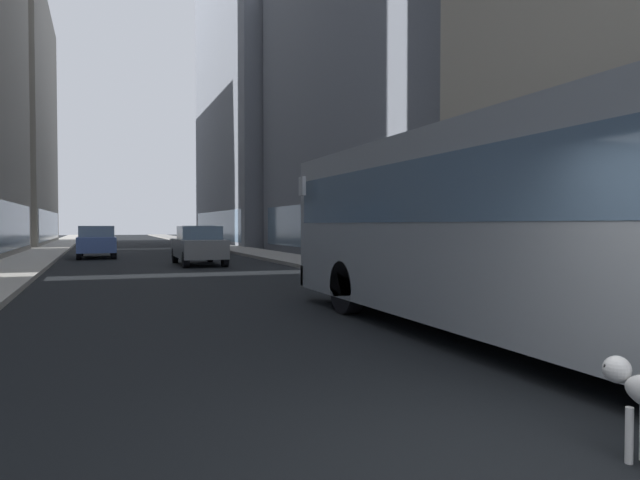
# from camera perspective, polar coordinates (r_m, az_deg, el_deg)

# --- Properties ---
(ground_plane) EXTENTS (120.00, 120.00, 0.00)m
(ground_plane) POSITION_cam_1_polar(r_m,az_deg,el_deg) (38.00, -17.30, -1.05)
(ground_plane) COLOR black
(sidewalk_left) EXTENTS (2.40, 110.00, 0.15)m
(sidewalk_left) POSITION_cam_1_polar(r_m,az_deg,el_deg) (38.03, -25.90, -1.02)
(sidewalk_left) COLOR #ADA89E
(sidewalk_left) RESTS_ON ground
(sidewalk_right) EXTENTS (2.40, 110.00, 0.15)m
(sidewalk_right) POSITION_cam_1_polar(r_m,az_deg,el_deg) (38.82, -8.88, -0.83)
(sidewalk_right) COLOR gray
(sidewalk_right) RESTS_ON ground
(building_right_far) EXTENTS (10.51, 20.74, 31.39)m
(building_right_far) POSITION_cam_1_polar(r_m,az_deg,el_deg) (52.46, -4.64, 17.04)
(building_right_far) COLOR slate
(building_right_far) RESTS_ON ground
(transit_bus) EXTENTS (2.78, 11.53, 3.05)m
(transit_bus) POSITION_cam_1_polar(r_m,az_deg,el_deg) (8.26, 20.21, 2.11)
(transit_bus) COLOR #999EA3
(transit_bus) RESTS_ON ground
(car_blue_hatchback) EXTENTS (1.80, 4.30, 1.62)m
(car_blue_hatchback) POSITION_cam_1_polar(r_m,az_deg,el_deg) (30.86, -21.57, -0.15)
(car_blue_hatchback) COLOR #4C6BB7
(car_blue_hatchback) RESTS_ON ground
(car_grey_wagon) EXTENTS (1.75, 4.11, 1.62)m
(car_grey_wagon) POSITION_cam_1_polar(r_m,az_deg,el_deg) (24.17, -12.11, -0.52)
(car_grey_wagon) COLOR slate
(car_grey_wagon) RESTS_ON ground
(car_black_suv) EXTENTS (1.76, 4.65, 1.62)m
(car_black_suv) POSITION_cam_1_polar(r_m,az_deg,el_deg) (34.59, -12.24, 0.10)
(car_black_suv) COLOR black
(car_black_suv) RESTS_ON ground
(traffic_light_near) EXTENTS (0.24, 0.40, 3.40)m
(traffic_light_near) POSITION_cam_1_polar(r_m,az_deg,el_deg) (10.11, 27.45, 5.65)
(traffic_light_near) COLOR black
(traffic_light_near) RESTS_ON sidewalk_right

